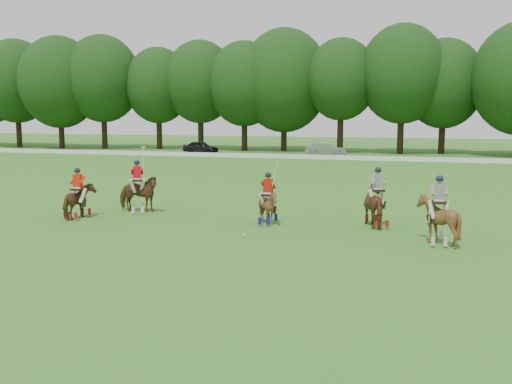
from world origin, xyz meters
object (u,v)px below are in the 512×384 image
(car_mid, at_px, (325,149))
(polo_stripe_b, at_px, (438,219))
(car_left, at_px, (201,147))
(polo_red_c, at_px, (268,206))
(polo_red_a, at_px, (79,200))
(polo_stripe_a, at_px, (377,205))
(polo_red_b, at_px, (138,193))
(polo_ball, at_px, (244,235))

(car_mid, bearing_deg, polo_stripe_b, 179.66)
(car_left, distance_m, car_mid, 14.09)
(car_mid, xyz_separation_m, polo_red_c, (3.78, -37.70, 0.06))
(car_left, height_order, polo_stripe_b, polo_stripe_b)
(car_mid, bearing_deg, polo_red_c, 170.71)
(car_left, bearing_deg, polo_red_a, -157.26)
(polo_red_a, height_order, polo_stripe_a, polo_stripe_a)
(car_mid, distance_m, polo_red_c, 37.89)
(polo_red_a, xyz_separation_m, polo_red_b, (1.73, 2.09, 0.09))
(car_left, xyz_separation_m, car_mid, (14.09, 0.00, 0.00))
(car_mid, distance_m, polo_stripe_a, 37.80)
(car_mid, relative_size, polo_stripe_b, 1.75)
(polo_stripe_a, bearing_deg, polo_red_c, -169.73)
(car_mid, distance_m, polo_red_a, 38.95)
(polo_ball, bearing_deg, polo_red_a, 169.43)
(polo_red_c, bearing_deg, car_left, 115.36)
(polo_red_a, relative_size, polo_red_b, 0.75)
(polo_red_b, xyz_separation_m, polo_stripe_b, (13.01, -2.85, -0.00))
(polo_red_a, distance_m, polo_red_c, 8.24)
(car_left, relative_size, polo_red_a, 1.85)
(car_left, height_order, polo_red_b, polo_red_b)
(car_mid, bearing_deg, polo_red_a, 158.50)
(car_left, xyz_separation_m, polo_red_c, (17.87, -37.70, 0.06))
(car_left, height_order, polo_red_c, polo_red_c)
(polo_red_b, bearing_deg, polo_red_a, -129.55)
(car_left, bearing_deg, polo_stripe_a, -140.33)
(car_mid, distance_m, polo_ball, 40.34)
(polo_red_a, bearing_deg, polo_red_b, 50.45)
(polo_stripe_a, bearing_deg, polo_red_b, 178.35)
(car_mid, relative_size, polo_stripe_a, 1.76)
(car_left, height_order, polo_ball, car_left)
(polo_stripe_a, bearing_deg, polo_red_a, -171.89)
(polo_stripe_b, bearing_deg, polo_ball, -174.05)
(car_left, bearing_deg, polo_stripe_b, -139.56)
(polo_red_a, distance_m, polo_red_b, 2.71)
(polo_ball, bearing_deg, polo_red_c, 83.84)
(polo_stripe_a, bearing_deg, polo_ball, -144.55)
(polo_stripe_b, xyz_separation_m, polo_ball, (-6.83, -0.71, -0.83))
(polo_stripe_b, bearing_deg, car_left, 121.76)
(polo_red_b, bearing_deg, polo_stripe_a, -1.65)
(car_mid, height_order, polo_ball, car_mid)
(car_mid, relative_size, polo_ball, 46.65)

